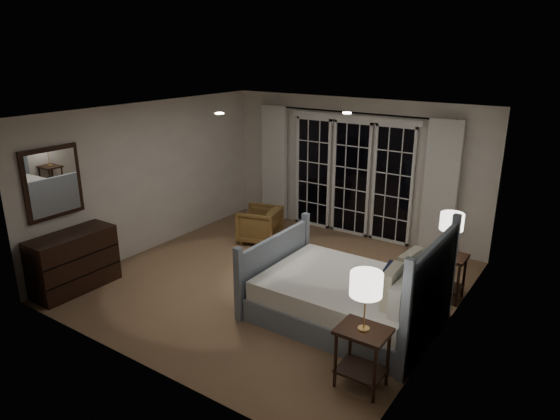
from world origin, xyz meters
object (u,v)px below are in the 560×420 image
Objects in this scene: nightstand_left at (362,349)px; nightstand_right at (446,270)px; lamp_right at (452,222)px; bed at (349,296)px; lamp_left at (366,285)px; dresser at (74,261)px; armchair at (260,225)px.

nightstand_left is 2.40m from nightstand_right.
lamp_right is (0.00, 0.00, 0.70)m from nightstand_right.
nightstand_right is 1.08× the size of lamp_right.
nightstand_right is at bearing 56.81° from bed.
lamp_left is at bearing -93.06° from lamp_right.
lamp_left is (0.00, 0.00, 0.72)m from nightstand_left.
lamp_right is 5.29m from dresser.
bed is 1.85× the size of dresser.
armchair is (-2.55, 1.53, -0.01)m from bed.
armchair is at bearing 140.89° from lamp_left.
armchair is (-3.39, 0.25, -0.11)m from nightstand_right.
lamp_left is (0.71, -1.12, 0.83)m from bed.
nightstand_left is 4.20m from armchair.
bed reaches higher than nightstand_right.
nightstand_right is (0.13, 2.40, -0.01)m from nightstand_left.
nightstand_right is at bearing 86.94° from lamp_left.
lamp_left is 0.52× the size of dresser.
nightstand_left is at bearing -90.00° from lamp_left.
bed is 1.33m from nightstand_left.
armchair is 3.18m from dresser.
nightstand_right is at bearing 31.31° from dresser.
bed is 2.97m from armchair.
lamp_left is at bearing -93.06° from nightstand_right.
bed is at bearing -123.19° from nightstand_right.
dresser is at bearing -148.69° from lamp_right.
lamp_left is at bearing -57.61° from bed.
dresser reaches higher than nightstand_right.
nightstand_left is 2.49m from lamp_right.
bed is at bearing -123.19° from lamp_right.
lamp_right is (0.84, 1.28, 0.80)m from bed.
armchair is (-3.26, 2.65, -0.12)m from nightstand_left.
lamp_left reaches higher than nightstand_left.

